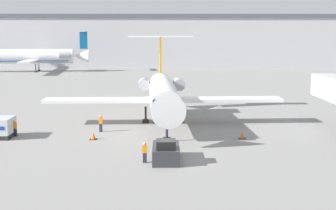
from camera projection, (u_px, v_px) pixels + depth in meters
The scene contains 11 objects.
ground_plane at pixel (169, 162), 38.84m from camera, with size 600.00×600.00×0.00m, color gray.
terminal_building at pixel (164, 41), 156.22m from camera, with size 180.00×16.80×17.01m.
airplane_main at pixel (163, 94), 55.07m from camera, with size 28.19×25.39×10.33m.
pushback_tug at pixel (166, 152), 39.14m from camera, with size 2.24×4.40×1.98m.
luggage_cart at pixel (2, 128), 48.01m from camera, with size 2.03×3.07×2.06m.
worker_near_tug at pixel (145, 152), 38.53m from camera, with size 0.40×0.24×1.73m.
worker_by_wing at pixel (101, 123), 50.85m from camera, with size 0.40×0.26×1.83m.
worker_on_apron at pixel (15, 128), 48.54m from camera, with size 0.40×0.24×1.71m.
traffic_cone_left at pixel (93, 136), 47.19m from camera, with size 0.72×0.72×0.79m.
traffic_cone_right at pixel (242, 135), 47.53m from camera, with size 0.71×0.71×0.72m.
airplane_parked_far_left at pixel (33, 56), 133.59m from camera, with size 31.91×32.61×11.54m.
Camera 1 is at (-0.53, -37.69, 10.48)m, focal length 50.00 mm.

